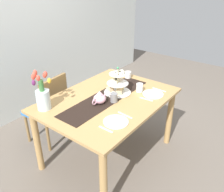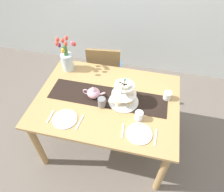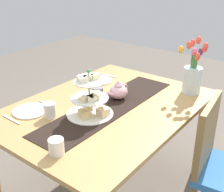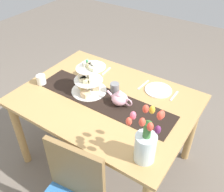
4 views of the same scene
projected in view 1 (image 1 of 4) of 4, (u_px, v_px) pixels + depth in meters
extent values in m
plane|color=#6B6056|center=(109.00, 154.00, 2.91)|extent=(8.00, 8.00, 0.00)
cube|color=silver|center=(13.00, 29.00, 3.18)|extent=(6.00, 0.08, 2.60)
cube|color=tan|center=(108.00, 100.00, 2.55)|extent=(1.44, 1.06, 0.03)
cylinder|color=tan|center=(103.00, 183.00, 2.03)|extent=(0.07, 0.07, 0.75)
cylinder|color=tan|center=(170.00, 118.00, 2.94)|extent=(0.07, 0.07, 0.75)
cylinder|color=tan|center=(37.00, 142.00, 2.53)|extent=(0.07, 0.07, 0.75)
cylinder|color=tan|center=(111.00, 97.00, 3.44)|extent=(0.07, 0.07, 0.75)
cylinder|color=olive|center=(47.00, 115.00, 3.31)|extent=(0.04, 0.04, 0.41)
cylinder|color=olive|center=(27.00, 128.00, 3.04)|extent=(0.04, 0.04, 0.41)
cylinder|color=olive|center=(67.00, 123.00, 3.15)|extent=(0.04, 0.04, 0.41)
cylinder|color=olive|center=(48.00, 137.00, 2.88)|extent=(0.04, 0.04, 0.41)
cube|color=#3370B7|center=(45.00, 110.00, 2.99)|extent=(0.47, 0.47, 0.05)
cube|color=olive|center=(55.00, 96.00, 2.79)|extent=(0.42, 0.09, 0.45)
cube|color=black|center=(106.00, 97.00, 2.56)|extent=(1.20, 0.30, 0.00)
cylinder|color=beige|center=(118.00, 81.00, 2.60)|extent=(0.01, 0.01, 0.28)
cylinder|color=white|center=(117.00, 92.00, 2.66)|extent=(0.30, 0.30, 0.01)
cylinder|color=white|center=(118.00, 83.00, 2.61)|extent=(0.24, 0.24, 0.01)
cylinder|color=white|center=(118.00, 74.00, 2.56)|extent=(0.19, 0.19, 0.01)
cube|color=#EED086|center=(120.00, 88.00, 2.70)|extent=(0.07, 0.08, 0.05)
cube|color=beige|center=(110.00, 89.00, 2.67)|extent=(0.08, 0.07, 0.05)
cube|color=#D2B88D|center=(119.00, 92.00, 2.60)|extent=(0.08, 0.08, 0.05)
cube|color=beige|center=(120.00, 80.00, 2.65)|extent=(0.06, 0.04, 0.03)
cube|color=beige|center=(117.00, 80.00, 2.65)|extent=(0.06, 0.07, 0.03)
cube|color=beige|center=(116.00, 80.00, 2.64)|extent=(0.05, 0.06, 0.03)
cube|color=beige|center=(114.00, 81.00, 2.62)|extent=(0.05, 0.07, 0.03)
cube|color=beige|center=(114.00, 82.00, 2.58)|extent=(0.07, 0.06, 0.03)
cube|color=beige|center=(114.00, 74.00, 2.52)|extent=(0.06, 0.05, 0.03)
cube|color=#ECE7C6|center=(117.00, 74.00, 2.52)|extent=(0.06, 0.05, 0.03)
cube|color=beige|center=(120.00, 73.00, 2.52)|extent=(0.06, 0.07, 0.03)
cube|color=beige|center=(122.00, 73.00, 2.54)|extent=(0.05, 0.06, 0.03)
cube|color=beige|center=(121.00, 72.00, 2.57)|extent=(0.07, 0.06, 0.03)
sphere|color=#389356|center=(118.00, 68.00, 2.53)|extent=(0.02, 0.02, 0.02)
ellipsoid|color=#E5A8BC|center=(100.00, 99.00, 2.42)|extent=(0.13, 0.13, 0.10)
cone|color=#E5A8BC|center=(100.00, 93.00, 2.39)|extent=(0.06, 0.06, 0.04)
cylinder|color=#E5A8BC|center=(105.00, 95.00, 2.48)|extent=(0.07, 0.02, 0.06)
torus|color=#E5A8BC|center=(95.00, 102.00, 2.37)|extent=(0.07, 0.01, 0.07)
cylinder|color=silver|center=(43.00, 100.00, 2.31)|extent=(0.13, 0.13, 0.20)
cylinder|color=#3D7538|center=(41.00, 86.00, 2.24)|extent=(0.05, 0.05, 0.12)
ellipsoid|color=#E5607A|center=(46.00, 74.00, 2.27)|extent=(0.04, 0.04, 0.06)
ellipsoid|color=#EF4C38|center=(45.00, 75.00, 2.30)|extent=(0.04, 0.04, 0.06)
ellipsoid|color=#EF4C38|center=(35.00, 73.00, 2.23)|extent=(0.04, 0.04, 0.06)
ellipsoid|color=#EF4C38|center=(33.00, 77.00, 2.20)|extent=(0.04, 0.04, 0.06)
ellipsoid|color=#6B2860|center=(34.00, 83.00, 2.17)|extent=(0.04, 0.04, 0.06)
ellipsoid|color=#EF4C38|center=(34.00, 75.00, 2.13)|extent=(0.04, 0.04, 0.06)
ellipsoid|color=#EF4C38|center=(38.00, 78.00, 2.12)|extent=(0.04, 0.04, 0.06)
ellipsoid|color=yellow|center=(49.00, 81.00, 2.17)|extent=(0.04, 0.04, 0.06)
ellipsoid|color=#EF4C38|center=(45.00, 74.00, 2.19)|extent=(0.04, 0.04, 0.06)
cylinder|color=white|center=(128.00, 75.00, 3.02)|extent=(0.08, 0.08, 0.08)
cylinder|color=white|center=(116.00, 122.00, 2.14)|extent=(0.23, 0.23, 0.01)
cube|color=silver|center=(106.00, 129.00, 2.04)|extent=(0.02, 0.15, 0.01)
cube|color=silver|center=(125.00, 115.00, 2.24)|extent=(0.03, 0.17, 0.01)
cylinder|color=white|center=(153.00, 94.00, 2.62)|extent=(0.23, 0.23, 0.01)
cube|color=silver|center=(146.00, 99.00, 2.52)|extent=(0.03, 0.15, 0.01)
cube|color=silver|center=(159.00, 90.00, 2.73)|extent=(0.02, 0.17, 0.01)
cylinder|color=slate|center=(114.00, 98.00, 2.45)|extent=(0.08, 0.08, 0.09)
cylinder|color=white|center=(140.00, 88.00, 2.67)|extent=(0.08, 0.08, 0.09)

